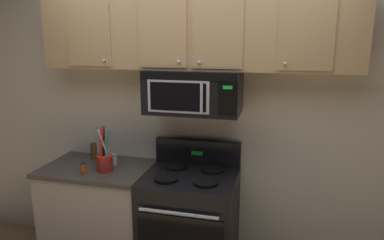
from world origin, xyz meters
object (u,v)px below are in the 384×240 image
(salt_shaker, at_px, (114,160))
(spice_jar, at_px, (83,168))
(stove_range, at_px, (190,223))
(utensil_crock_red, at_px, (104,159))
(over_range_microwave, at_px, (193,91))
(pepper_mill, at_px, (94,151))

(salt_shaker, height_order, spice_jar, spice_jar)
(spice_jar, bearing_deg, stove_range, 12.74)
(spice_jar, bearing_deg, utensil_crock_red, 41.46)
(stove_range, height_order, salt_shaker, stove_range)
(over_range_microwave, distance_m, salt_shaker, 0.94)
(over_range_microwave, bearing_deg, spice_jar, -160.08)
(salt_shaker, relative_size, pepper_mill, 0.63)
(stove_range, bearing_deg, spice_jar, -167.26)
(utensil_crock_red, bearing_deg, salt_shaker, 83.68)
(stove_range, relative_size, spice_jar, 10.66)
(stove_range, distance_m, spice_jar, 1.00)
(over_range_microwave, xyz_separation_m, spice_jar, (-0.85, -0.31, -0.62))
(pepper_mill, bearing_deg, stove_range, -9.44)
(stove_range, xyz_separation_m, utensil_crock_red, (-0.72, -0.08, 0.54))
(salt_shaker, xyz_separation_m, spice_jar, (-0.15, -0.26, 0.00))
(utensil_crock_red, relative_size, spice_jar, 3.70)
(utensil_crock_red, height_order, spice_jar, utensil_crock_red)
(utensil_crock_red, distance_m, spice_jar, 0.18)
(utensil_crock_red, bearing_deg, spice_jar, -138.54)
(utensil_crock_red, xyz_separation_m, spice_jar, (-0.13, -0.12, -0.05))
(salt_shaker, relative_size, spice_jar, 0.97)
(utensil_crock_red, xyz_separation_m, pepper_mill, (-0.23, 0.24, -0.02))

